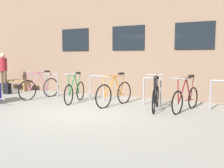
{
  "coord_description": "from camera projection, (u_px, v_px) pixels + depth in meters",
  "views": [
    {
      "loc": [
        3.93,
        -5.9,
        1.51
      ],
      "look_at": [
        0.12,
        1.6,
        0.64
      ],
      "focal_mm": 41.81,
      "sensor_mm": 36.0,
      "label": 1
    }
  ],
  "objects": [
    {
      "name": "wooden_bench",
      "position": [
        16.0,
        83.0,
        11.85
      ],
      "size": [
        1.7,
        0.4,
        0.48
      ],
      "color": "olive",
      "rests_on": "ground"
    },
    {
      "name": "bicycle_pink",
      "position": [
        40.0,
        88.0,
        9.52
      ],
      "size": [
        0.49,
        1.75,
        1.03
      ],
      "color": "black",
      "rests_on": "ground"
    },
    {
      "name": "bicycle_maroon",
      "position": [
        186.0,
        98.0,
        7.26
      ],
      "size": [
        0.52,
        1.66,
        1.02
      ],
      "color": "black",
      "rests_on": "ground"
    },
    {
      "name": "bike_rack",
      "position": [
        123.0,
        87.0,
        8.61
      ],
      "size": [
        6.6,
        0.05,
        0.88
      ],
      "color": "gray",
      "rests_on": "ground"
    },
    {
      "name": "person_by_bench",
      "position": [
        3.0,
        69.0,
        11.35
      ],
      "size": [
        0.36,
        0.32,
        1.69
      ],
      "color": "brown",
      "rests_on": "ground"
    },
    {
      "name": "backpack",
      "position": [
        7.0,
        89.0,
        10.69
      ],
      "size": [
        0.29,
        0.22,
        0.44
      ],
      "primitive_type": "cube",
      "rotation": [
        0.0,
        0.0,
        0.06
      ],
      "color": "black",
      "rests_on": "ground"
    },
    {
      "name": "storefront_building",
      "position": [
        158.0,
        30.0,
        12.94
      ],
      "size": [
        28.0,
        7.34,
        5.67
      ],
      "color": "#7A604C",
      "rests_on": "ground"
    },
    {
      "name": "bicycle_green",
      "position": [
        75.0,
        91.0,
        8.71
      ],
      "size": [
        0.5,
        1.63,
        1.02
      ],
      "color": "black",
      "rests_on": "ground"
    },
    {
      "name": "bicycle_black",
      "position": [
        156.0,
        97.0,
        7.48
      ],
      "size": [
        0.5,
        1.65,
        1.07
      ],
      "color": "black",
      "rests_on": "ground"
    },
    {
      "name": "bicycle_orange",
      "position": [
        115.0,
        93.0,
        8.1
      ],
      "size": [
        0.52,
        1.73,
        1.04
      ],
      "color": "black",
      "rests_on": "ground"
    },
    {
      "name": "ground_plane",
      "position": [
        82.0,
        112.0,
        7.16
      ],
      "size": [
        42.0,
        42.0,
        0.0
      ],
      "primitive_type": "plane",
      "color": "gray"
    }
  ]
}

